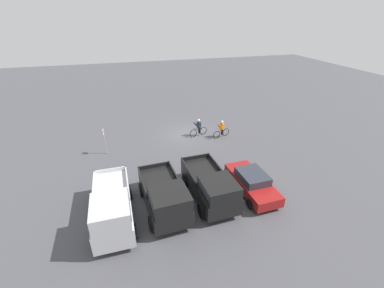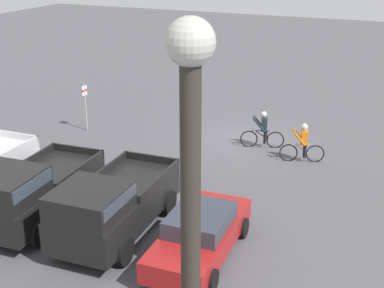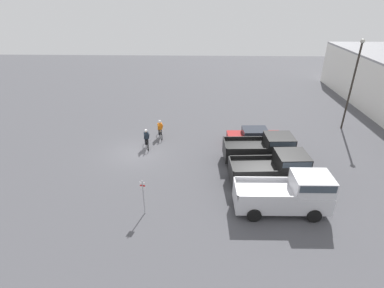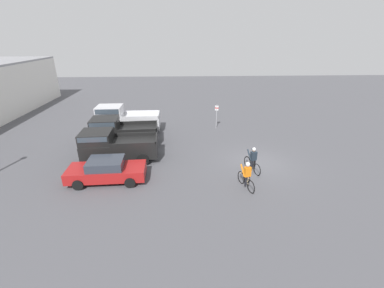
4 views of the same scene
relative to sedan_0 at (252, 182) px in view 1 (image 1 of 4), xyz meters
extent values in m
plane|color=#4C4C51|center=(1.72, -9.46, -0.69)|extent=(80.00, 80.00, 0.00)
cube|color=maroon|center=(0.00, 0.00, -0.12)|extent=(1.89, 4.48, 0.63)
cube|color=#2D333D|center=(0.00, 0.00, 0.44)|extent=(1.63, 2.05, 0.49)
cylinder|color=black|center=(-0.91, 1.38, -0.39)|extent=(0.20, 0.61, 0.60)
cylinder|color=black|center=(0.81, 1.45, -0.39)|extent=(0.20, 0.61, 0.60)
cylinder|color=black|center=(-0.81, -1.45, -0.39)|extent=(0.20, 0.61, 0.60)
cylinder|color=black|center=(0.91, -1.38, -0.39)|extent=(0.20, 0.61, 0.60)
cube|color=black|center=(2.80, -0.23, 0.16)|extent=(2.25, 5.04, 0.97)
cube|color=black|center=(2.73, 1.25, 1.03)|extent=(1.95, 2.07, 0.76)
cube|color=#333D47|center=(2.73, 1.25, 1.19)|extent=(2.00, 1.91, 0.33)
cube|color=black|center=(1.88, -1.27, 0.77)|extent=(0.22, 2.97, 0.25)
cube|color=black|center=(3.81, -1.18, 0.77)|extent=(0.22, 2.97, 0.25)
cube|color=black|center=(2.91, -2.67, 0.77)|extent=(2.02, 0.17, 0.25)
cylinder|color=black|center=(1.72, 1.25, -0.28)|extent=(0.26, 0.83, 0.82)
cylinder|color=black|center=(3.74, 1.35, -0.28)|extent=(0.26, 0.83, 0.82)
cylinder|color=black|center=(1.86, -1.82, -0.28)|extent=(0.26, 0.83, 0.82)
cylinder|color=black|center=(3.88, -1.72, -0.28)|extent=(0.26, 0.83, 0.82)
cube|color=black|center=(5.60, -0.05, 0.13)|extent=(2.38, 5.04, 0.90)
cube|color=black|center=(5.51, 1.42, 1.02)|extent=(2.03, 2.08, 0.87)
cube|color=#333D47|center=(5.51, 1.42, 1.21)|extent=(2.08, 1.93, 0.38)
cube|color=black|center=(4.67, -1.09, 0.71)|extent=(0.27, 2.95, 0.25)
cube|color=black|center=(6.66, -0.97, 0.71)|extent=(0.27, 2.95, 0.25)
cube|color=black|center=(5.75, -2.46, 0.71)|extent=(2.08, 0.21, 0.25)
cylinder|color=black|center=(4.47, 1.41, -0.28)|extent=(0.27, 0.84, 0.83)
cylinder|color=black|center=(6.54, 1.54, -0.28)|extent=(0.27, 0.84, 0.83)
cylinder|color=black|center=(4.66, -1.63, -0.28)|extent=(0.27, 0.84, 0.83)
cylinder|color=black|center=(6.73, -1.50, -0.28)|extent=(0.27, 0.84, 0.83)
cube|color=silver|center=(8.40, 0.16, 0.20)|extent=(2.00, 5.31, 1.05)
cube|color=silver|center=(8.38, 1.75, 1.19)|extent=(1.81, 2.14, 0.94)
cube|color=#333D47|center=(8.38, 1.75, 1.40)|extent=(1.86, 1.97, 0.42)
cube|color=silver|center=(7.49, -0.91, 0.85)|extent=(0.12, 3.17, 0.25)
cube|color=silver|center=(9.34, -0.88, 0.85)|extent=(0.12, 3.17, 0.25)
cube|color=silver|center=(8.44, -2.44, 0.85)|extent=(1.93, 0.11, 0.25)
cylinder|color=black|center=(7.41, 1.79, -0.29)|extent=(0.23, 0.80, 0.80)
cylinder|color=black|center=(9.34, 1.81, -0.29)|extent=(0.23, 0.80, 0.80)
cylinder|color=black|center=(7.46, -1.49, -0.29)|extent=(0.23, 0.80, 0.80)
cylinder|color=black|center=(9.39, -1.47, -0.29)|extent=(0.23, 0.80, 0.80)
torus|color=black|center=(1.34, -8.61, -0.34)|extent=(0.73, 0.27, 0.75)
torus|color=black|center=(0.27, -8.95, -0.34)|extent=(0.73, 0.27, 0.75)
cylinder|color=black|center=(0.81, -8.78, -0.16)|extent=(0.56, 0.21, 0.40)
cylinder|color=black|center=(0.81, -8.78, 0.05)|extent=(0.60, 0.22, 0.04)
cylinder|color=black|center=(0.62, -8.84, -0.16)|extent=(0.05, 0.05, 0.37)
cylinder|color=black|center=(1.21, -8.66, 0.08)|extent=(0.16, 0.45, 0.02)
cylinder|color=black|center=(0.67, -8.73, -0.20)|extent=(0.15, 0.15, 0.56)
cylinder|color=black|center=(0.73, -8.90, -0.20)|extent=(0.15, 0.15, 0.56)
cube|color=#1E2833|center=(0.75, -8.80, 0.36)|extent=(0.34, 0.42, 0.57)
cylinder|color=#1E2833|center=(0.92, -8.57, 0.36)|extent=(0.55, 0.25, 0.63)
cylinder|color=#1E2833|center=(1.02, -8.89, 0.36)|extent=(0.55, 0.25, 0.63)
sphere|color=tan|center=(0.78, -8.79, 0.75)|extent=(0.20, 0.20, 0.20)
sphere|color=silver|center=(0.78, -8.79, 0.80)|extent=(0.22, 0.22, 0.22)
torus|color=black|center=(-0.59, -7.77, -0.35)|extent=(0.72, 0.27, 0.73)
torus|color=black|center=(-1.60, -8.08, -0.35)|extent=(0.72, 0.27, 0.73)
cylinder|color=tan|center=(-1.10, -7.93, -0.17)|extent=(0.53, 0.20, 0.39)
cylinder|color=tan|center=(-1.10, -7.93, 0.04)|extent=(0.57, 0.21, 0.04)
cylinder|color=tan|center=(-1.27, -7.98, -0.17)|extent=(0.05, 0.05, 0.36)
cylinder|color=tan|center=(-0.72, -7.81, 0.06)|extent=(0.16, 0.45, 0.02)
cylinder|color=black|center=(-1.23, -7.87, -0.21)|extent=(0.15, 0.15, 0.55)
cylinder|color=black|center=(-1.17, -8.04, -0.21)|extent=(0.15, 0.15, 0.55)
cube|color=orange|center=(-1.15, -7.94, 0.34)|extent=(0.34, 0.42, 0.55)
cylinder|color=orange|center=(-1.00, -7.72, 0.34)|extent=(0.52, 0.24, 0.61)
cylinder|color=orange|center=(-0.90, -8.04, 0.34)|extent=(0.52, 0.24, 0.61)
sphere|color=tan|center=(-1.12, -7.93, 0.73)|extent=(0.23, 0.23, 0.23)
sphere|color=silver|center=(-1.12, -7.93, 0.79)|extent=(0.25, 0.25, 0.25)
cylinder|color=#9E9EA3|center=(8.91, -7.59, 0.43)|extent=(0.06, 0.06, 2.24)
cube|color=white|center=(8.91, -7.59, 1.23)|extent=(0.08, 0.30, 0.45)
cube|color=red|center=(8.91, -7.59, 1.23)|extent=(0.08, 0.30, 0.10)
camera|label=1|loc=(7.20, 11.65, 9.55)|focal=24.00mm
camera|label=2|loc=(-5.00, 12.01, 7.73)|focal=50.00mm
camera|label=3|loc=(22.31, -4.51, 10.67)|focal=28.00mm
camera|label=4|loc=(-13.31, -4.33, 7.20)|focal=24.00mm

